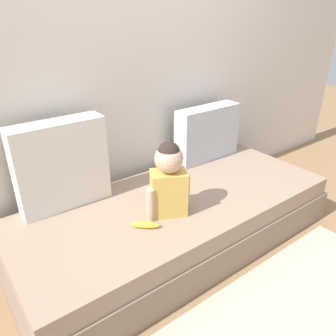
# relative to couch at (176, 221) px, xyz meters

# --- Properties ---
(ground_plane) EXTENTS (12.00, 12.00, 0.00)m
(ground_plane) POSITION_rel_couch_xyz_m (0.00, 0.00, -0.18)
(ground_plane) COLOR #93704C
(back_wall) EXTENTS (5.46, 0.10, 2.34)m
(back_wall) POSITION_rel_couch_xyz_m (0.00, 0.61, 0.99)
(back_wall) COLOR silver
(back_wall) RESTS_ON ground
(couch) EXTENTS (2.26, 0.95, 0.37)m
(couch) POSITION_rel_couch_xyz_m (0.00, 0.00, 0.00)
(couch) COLOR #826C5B
(couch) RESTS_ON ground
(throw_pillow_left) EXTENTS (0.57, 0.16, 0.57)m
(throw_pillow_left) POSITION_rel_couch_xyz_m (-0.62, 0.38, 0.47)
(throw_pillow_left) COLOR silver
(throw_pillow_left) RESTS_ON couch
(throw_pillow_right) EXTENTS (0.58, 0.16, 0.45)m
(throw_pillow_right) POSITION_rel_couch_xyz_m (0.62, 0.38, 0.41)
(throw_pillow_right) COLOR #B2BCC6
(throw_pillow_right) RESTS_ON couch
(toddler) EXTENTS (0.33, 0.22, 0.48)m
(toddler) POSITION_rel_couch_xyz_m (-0.15, -0.10, 0.43)
(toddler) COLOR gold
(toddler) RESTS_ON couch
(banana) EXTENTS (0.16, 0.15, 0.04)m
(banana) POSITION_rel_couch_xyz_m (-0.35, -0.15, 0.21)
(banana) COLOR yellow
(banana) RESTS_ON couch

